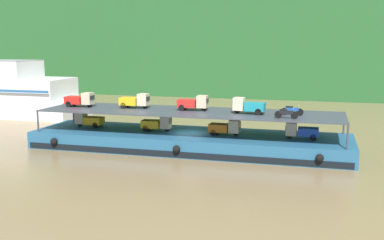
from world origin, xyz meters
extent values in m
plane|color=olive|center=(0.00, 0.00, 0.00)|extent=(400.00, 400.00, 0.00)
cube|color=#235628|center=(0.00, 55.55, 15.57)|extent=(133.97, 32.41, 31.15)
cube|color=#23567A|center=(0.00, 0.00, 0.75)|extent=(28.68, 7.33, 1.50)
cube|color=black|center=(0.00, -3.69, 0.35)|extent=(28.11, 0.06, 0.50)
sphere|color=black|center=(-11.47, -3.86, 0.85)|extent=(0.64, 0.64, 0.64)
sphere|color=black|center=(0.00, -3.86, 0.85)|extent=(0.64, 0.64, 0.64)
sphere|color=black|center=(11.47, -3.86, 0.85)|extent=(0.64, 0.64, 0.64)
cylinder|color=#383D47|center=(13.46, 3.19, 2.50)|extent=(0.16, 0.16, 2.00)
cylinder|color=#383D47|center=(13.46, -3.19, 2.50)|extent=(0.16, 0.16, 2.00)
cylinder|color=#383D47|center=(-13.46, 3.19, 2.50)|extent=(0.16, 0.16, 2.00)
cylinder|color=#383D47|center=(-13.46, -3.19, 2.50)|extent=(0.16, 0.16, 2.00)
cube|color=#383D47|center=(0.00, 0.00, 3.45)|extent=(27.08, 6.53, 0.10)
cube|color=gold|center=(-9.69, 0.46, 2.13)|extent=(1.72, 1.22, 0.70)
cube|color=#C6B793|center=(-11.09, 0.47, 2.33)|extent=(0.91, 1.01, 1.10)
cube|color=#19232D|center=(-11.56, 0.48, 2.44)|extent=(0.05, 0.85, 0.38)
cylinder|color=black|center=(-11.24, 0.48, 1.78)|extent=(0.56, 0.15, 0.56)
cylinder|color=black|center=(-9.28, 0.98, 1.78)|extent=(0.56, 0.15, 0.56)
cylinder|color=black|center=(-9.29, -0.08, 1.78)|extent=(0.56, 0.15, 0.56)
cube|color=gold|center=(-3.69, 0.15, 2.13)|extent=(1.77, 1.30, 0.70)
cube|color=#C6B793|center=(-2.29, 0.23, 2.33)|extent=(0.96, 1.05, 1.10)
cube|color=#19232D|center=(-1.82, 0.26, 2.44)|extent=(0.09, 0.85, 0.38)
cylinder|color=black|center=(-2.14, 0.24, 1.78)|extent=(0.57, 0.17, 0.56)
cylinder|color=black|center=(-4.06, -0.41, 1.78)|extent=(0.57, 0.17, 0.56)
cylinder|color=black|center=(-4.12, 0.65, 1.78)|extent=(0.57, 0.17, 0.56)
cube|color=orange|center=(2.80, -0.11, 2.13)|extent=(1.76, 1.29, 0.70)
cube|color=beige|center=(4.20, -0.18, 2.33)|extent=(0.95, 1.05, 1.10)
cube|color=#19232D|center=(4.67, -0.20, 2.44)|extent=(0.08, 0.85, 0.38)
cylinder|color=black|center=(4.35, -0.19, 1.78)|extent=(0.57, 0.17, 0.56)
cylinder|color=black|center=(2.37, -0.62, 1.78)|extent=(0.57, 0.17, 0.56)
cylinder|color=black|center=(2.43, 0.44, 1.78)|extent=(0.57, 0.17, 0.56)
cube|color=#1E47B7|center=(10.47, -0.01, 2.13)|extent=(1.72, 1.23, 0.70)
cube|color=beige|center=(9.07, -0.03, 2.33)|extent=(0.92, 1.02, 1.10)
cube|color=#19232D|center=(8.60, -0.04, 2.44)|extent=(0.06, 0.85, 0.38)
cylinder|color=black|center=(8.92, -0.04, 1.78)|extent=(0.56, 0.15, 0.56)
cylinder|color=black|center=(10.86, 0.53, 1.78)|extent=(0.56, 0.15, 0.56)
cylinder|color=black|center=(10.88, -0.53, 1.78)|extent=(0.56, 0.15, 0.56)
cube|color=red|center=(-11.42, 0.03, 4.13)|extent=(1.73, 1.25, 0.70)
cube|color=#C6B793|center=(-10.02, -0.01, 4.33)|extent=(0.93, 1.03, 1.10)
cube|color=#19232D|center=(-9.55, -0.03, 4.44)|extent=(0.06, 0.85, 0.38)
cylinder|color=black|center=(-9.87, -0.02, 3.78)|extent=(0.56, 0.16, 0.56)
cylinder|color=black|center=(-11.84, -0.49, 3.78)|extent=(0.56, 0.16, 0.56)
cylinder|color=black|center=(-11.80, 0.57, 3.78)|extent=(0.56, 0.16, 0.56)
cube|color=gold|center=(-6.00, 0.57, 4.13)|extent=(1.71, 1.22, 0.70)
cube|color=beige|center=(-4.60, 0.55, 4.33)|extent=(0.91, 1.01, 1.10)
cube|color=#19232D|center=(-4.13, 0.55, 4.44)|extent=(0.05, 0.85, 0.38)
cylinder|color=black|center=(-4.45, 0.55, 3.78)|extent=(0.56, 0.15, 0.56)
cylinder|color=black|center=(-6.40, 0.04, 3.78)|extent=(0.56, 0.15, 0.56)
cylinder|color=black|center=(-6.39, 1.10, 3.78)|extent=(0.56, 0.15, 0.56)
cube|color=red|center=(-0.30, 0.56, 4.13)|extent=(1.70, 1.21, 0.70)
cube|color=#C6B793|center=(1.10, 0.56, 4.33)|extent=(0.90, 1.00, 1.10)
cube|color=#19232D|center=(1.57, 0.56, 4.44)|extent=(0.04, 0.85, 0.38)
cylinder|color=black|center=(1.25, 0.56, 3.78)|extent=(0.56, 0.14, 0.56)
cylinder|color=black|center=(-0.70, 0.03, 3.78)|extent=(0.56, 0.14, 0.56)
cylinder|color=black|center=(-0.71, 1.09, 3.78)|extent=(0.56, 0.14, 0.56)
cube|color=teal|center=(5.93, -0.18, 4.13)|extent=(1.75, 1.28, 0.70)
cube|color=beige|center=(4.53, -0.11, 4.33)|extent=(0.95, 1.04, 1.10)
cube|color=#19232D|center=(4.06, -0.09, 4.44)|extent=(0.08, 0.85, 0.38)
cylinder|color=black|center=(4.38, -0.11, 3.78)|extent=(0.57, 0.17, 0.56)
cylinder|color=black|center=(6.36, 0.33, 3.78)|extent=(0.57, 0.17, 0.56)
cylinder|color=black|center=(6.31, -0.73, 3.78)|extent=(0.57, 0.17, 0.56)
cylinder|color=black|center=(9.39, -2.00, 3.80)|extent=(0.60, 0.13, 0.60)
cylinder|color=black|center=(8.09, -1.92, 3.80)|extent=(0.60, 0.13, 0.60)
cube|color=black|center=(8.74, -1.96, 4.02)|extent=(1.11, 0.26, 0.28)
cube|color=black|center=(8.49, -1.95, 4.20)|extent=(0.61, 0.23, 0.12)
cylinder|color=#B2B2B7|center=(9.29, -1.99, 4.35)|extent=(0.07, 0.55, 0.04)
cylinder|color=black|center=(9.73, -0.06, 3.80)|extent=(0.61, 0.16, 0.60)
cylinder|color=black|center=(8.43, 0.06, 3.80)|extent=(0.61, 0.16, 0.60)
cube|color=#1E4C99|center=(9.08, 0.00, 4.02)|extent=(1.11, 0.31, 0.28)
cube|color=black|center=(8.83, 0.02, 4.20)|extent=(0.62, 0.26, 0.12)
cylinder|color=#B2B2B7|center=(9.63, -0.05, 4.35)|extent=(0.09, 0.55, 0.04)
camera|label=1|loc=(11.25, -39.80, 9.54)|focal=43.53mm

